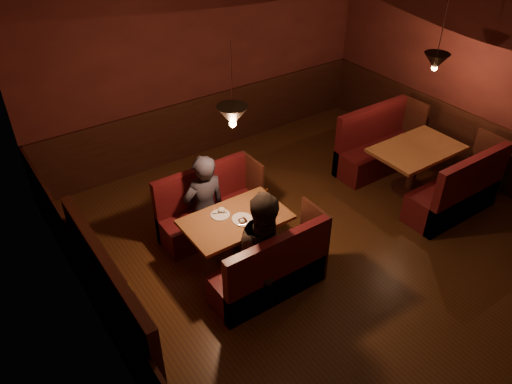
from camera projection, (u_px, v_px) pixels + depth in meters
room at (338, 198)px, 5.74m from camera, size 6.02×7.02×2.92m
main_table at (237, 228)px, 6.13m from camera, size 1.27×0.77×0.89m
main_bench_far at (209, 212)px, 6.75m from camera, size 1.40×0.50×0.96m
main_bench_near at (272, 275)px, 5.78m from camera, size 1.40×0.50×0.96m
second_table at (415, 159)px, 7.42m from camera, size 1.32×0.84×0.74m
second_bench_far at (376, 149)px, 8.10m from camera, size 1.46×0.55×1.04m
second_bench_near at (457, 195)px, 7.03m from camera, size 1.46×0.55×1.04m
diner_a at (203, 188)px, 6.33m from camera, size 0.60×0.39×1.63m
diner_b at (268, 235)px, 5.50m from camera, size 0.94×0.79×1.73m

